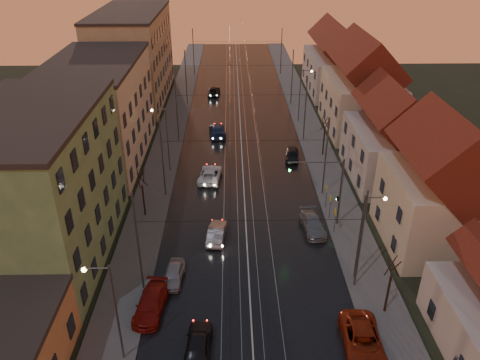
{
  "coord_description": "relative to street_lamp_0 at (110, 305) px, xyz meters",
  "views": [
    {
      "loc": [
        -1.35,
        -20.4,
        25.83
      ],
      "look_at": [
        -0.51,
        21.37,
        3.3
      ],
      "focal_mm": 35.0,
      "sensor_mm": 36.0,
      "label": 1
    }
  ],
  "objects": [
    {
      "name": "catenary_pole_r_3",
      "position": [
        17.7,
        37.0,
        -0.39
      ],
      "size": [
        0.16,
        0.16,
        9.0
      ],
      "primitive_type": "cylinder",
      "color": "#595B60",
      "rests_on": "ground"
    },
    {
      "name": "driving_car_2",
      "position": [
        5.26,
        25.66,
        -4.17
      ],
      "size": [
        2.92,
        5.36,
        1.43
      ],
      "primitive_type": "imported",
      "rotation": [
        0.0,
        0.0,
        3.03
      ],
      "color": "white",
      "rests_on": "ground"
    },
    {
      "name": "catenary_pole_l_2",
      "position": [
        0.5,
        22.0,
        -0.39
      ],
      "size": [
        0.16,
        0.16,
        9.0
      ],
      "primitive_type": "cylinder",
      "color": "#595B60",
      "rests_on": "ground"
    },
    {
      "name": "street_lamp_0",
      "position": [
        0.0,
        0.0,
        0.0
      ],
      "size": [
        1.75,
        0.32,
        8.0
      ],
      "color": "#595B60",
      "rests_on": "ground"
    },
    {
      "name": "catenary_pole_r_1",
      "position": [
        17.7,
        7.0,
        -0.39
      ],
      "size": [
        0.16,
        0.16,
        9.0
      ],
      "primitive_type": "cylinder",
      "color": "#595B60",
      "rests_on": "ground"
    },
    {
      "name": "parked_right_1",
      "position": [
        15.54,
        15.1,
        -4.2
      ],
      "size": [
        2.34,
        4.89,
        1.37
      ],
      "primitive_type": "imported",
      "rotation": [
        0.0,
        0.0,
        0.09
      ],
      "color": "gray",
      "rests_on": "ground"
    },
    {
      "name": "house_right_1",
      "position": [
        26.1,
        13.0,
        0.56
      ],
      "size": [
        8.67,
        10.2,
        10.8
      ],
      "color": "beige",
      "rests_on": "ground"
    },
    {
      "name": "catenary_pole_r_4",
      "position": [
        17.7,
        52.0,
        -0.39
      ],
      "size": [
        0.16,
        0.16,
        9.0
      ],
      "primitive_type": "cylinder",
      "color": "#595B60",
      "rests_on": "ground"
    },
    {
      "name": "catenary_pole_l_1",
      "position": [
        0.5,
        7.0,
        -0.39
      ],
      "size": [
        0.16,
        0.16,
        9.0
      ],
      "primitive_type": "cylinder",
      "color": "#595B60",
      "rests_on": "ground"
    },
    {
      "name": "apartment_left_3",
      "position": [
        -8.4,
        56.0,
        2.11
      ],
      "size": [
        10.0,
        24.0,
        14.0
      ],
      "primitive_type": "cube",
      "color": "#977F62",
      "rests_on": "ground"
    },
    {
      "name": "sidewalk_left",
      "position": [
        -0.9,
        38.0,
        -4.81
      ],
      "size": [
        4.0,
        120.0,
        0.15
      ],
      "primitive_type": "cube",
      "color": "#4C4C4C",
      "rests_on": "ground"
    },
    {
      "name": "tram_rail_2",
      "position": [
        9.87,
        38.0,
        -4.83
      ],
      "size": [
        0.06,
        120.0,
        0.03
      ],
      "primitive_type": "cube",
      "color": "gray",
      "rests_on": "road"
    },
    {
      "name": "catenary_pole_r_5",
      "position": [
        17.7,
        70.0,
        -0.39
      ],
      "size": [
        0.16,
        0.16,
        9.0
      ],
      "primitive_type": "cylinder",
      "color": "#595B60",
      "rests_on": "ground"
    },
    {
      "name": "catenary_pole_l_4",
      "position": [
        0.5,
        52.0,
        -0.39
      ],
      "size": [
        0.16,
        0.16,
        9.0
      ],
      "primitive_type": "cylinder",
      "color": "#595B60",
      "rests_on": "ground"
    },
    {
      "name": "driving_car_1",
      "position": [
        6.3,
        13.84,
        -4.18
      ],
      "size": [
        1.94,
        4.42,
        1.41
      ],
      "primitive_type": "imported",
      "rotation": [
        0.0,
        0.0,
        3.03
      ],
      "color": "#9A999E",
      "rests_on": "ground"
    },
    {
      "name": "driving_car_0",
      "position": [
        5.36,
        0.54,
        -4.15
      ],
      "size": [
        1.96,
        4.42,
        1.48
      ],
      "primitive_type": "imported",
      "rotation": [
        0.0,
        0.0,
        3.09
      ],
      "color": "black",
      "rests_on": "ground"
    },
    {
      "name": "parked_left_2",
      "position": [
        1.5,
        4.46,
        -4.18
      ],
      "size": [
        2.49,
        5.06,
        1.42
      ],
      "primitive_type": "imported",
      "rotation": [
        0.0,
        0.0,
        -0.11
      ],
      "color": "maroon",
      "rests_on": "ground"
    },
    {
      "name": "catenary_pole_l_5",
      "position": [
        0.5,
        70.0,
        -0.39
      ],
      "size": [
        0.16,
        0.16,
        9.0
      ],
      "primitive_type": "cylinder",
      "color": "#595B60",
      "rests_on": "ground"
    },
    {
      "name": "sidewalk_right",
      "position": [
        19.1,
        38.0,
        -4.81
      ],
      "size": [
        4.0,
        120.0,
        0.15
      ],
      "primitive_type": "cube",
      "color": "#4C4C4C",
      "rests_on": "ground"
    },
    {
      "name": "house_right_2",
      "position": [
        26.1,
        26.0,
        -0.24
      ],
      "size": [
        9.18,
        12.24,
        9.2
      ],
      "color": "#BCB8AE",
      "rests_on": "ground"
    },
    {
      "name": "parked_right_0",
      "position": [
        16.67,
        0.43,
        -4.09
      ],
      "size": [
        2.89,
        5.81,
        1.58
      ],
      "primitive_type": "imported",
      "rotation": [
        0.0,
        0.0,
        -0.05
      ],
      "color": "maroon",
      "rests_on": "ground"
    },
    {
      "name": "tram_rail_0",
      "position": [
        6.9,
        38.0,
        -4.83
      ],
      "size": [
        0.06,
        120.0,
        0.03
      ],
      "primitive_type": "cube",
      "color": "gray",
      "rests_on": "road"
    },
    {
      "name": "bare_tree_0",
      "position": [
        -1.09,
        18.0,
        -2.4
      ],
      "size": [
        1.09,
        1.09,
        5.11
      ],
      "color": "black",
      "rests_on": "ground"
    },
    {
      "name": "street_lamp_2",
      "position": [
        0.0,
        28.0,
        0.0
      ],
      "size": [
        1.75,
        0.32,
        8.0
      ],
      "color": "#595B60",
      "rests_on": "ground"
    },
    {
      "name": "catenary_pole_l_3",
      "position": [
        0.5,
        37.0,
        -0.39
      ],
      "size": [
        0.16,
        0.16,
        9.0
      ],
      "primitive_type": "cylinder",
      "color": "#595B60",
      "rests_on": "ground"
    },
    {
      "name": "apartment_left_2",
      "position": [
        -8.4,
        32.0,
        1.11
      ],
      "size": [
        10.0,
        20.0,
        12.0
      ],
      "primitive_type": "cube",
      "color": "#B6AD8D",
      "rests_on": "ground"
    },
    {
      "name": "street_lamp_1",
      "position": [
        18.21,
        8.0,
        0.0
      ],
      "size": [
        1.75,
        0.32,
        8.0
      ],
      "color": "#595B60",
      "rests_on": "ground"
    },
    {
      "name": "road",
      "position": [
        9.1,
        38.0,
        -4.87
      ],
      "size": [
        16.0,
        120.0,
        0.04
      ],
      "primitive_type": "cube",
      "color": "black",
      "rests_on": "ground"
    },
    {
      "name": "driving_car_4",
      "position": [
        4.78,
        57.06,
        -4.09
      ],
      "size": [
        2.26,
        4.79,
        1.58
      ],
      "primitive_type": "imported",
      "rotation": [
        0.0,
        0.0,
        3.06
      ],
      "color": "black",
      "rests_on": "ground"
    },
    {
      "name": "tram_rail_3",
      "position": [
        11.3,
        38.0,
        -4.83
      ],
      "size": [
        0.06,
        120.0,
        0.03
      ],
      "primitive_type": "cube",
      "color": "gray",
      "rests_on": "road"
    },
    {
      "name": "bare_tree_2",
      "position": [
        19.51,
        32.0,
        -2.4
      ],
      "size": [
        1.09,
        1.09,
        5.11
      ],
      "color": "black",
      "rests_on": "ground"
    },
    {
      "name": "driving_car_3",
      "position": [
        5.78,
        38.84,
        -4.1
      ],
      "size": [
        2.68,
        5.56,
        1.56
      ],
      "primitive_type": "imported",
      "rotation": [
        0.0,
        0.0,
        3.24
      ],
      "color": "navy",
      "rests_on": "ground"
    },
    {
      "name": "house_right_4",
      "position": [
        26.1,
        59.0,
        0.16
      ],
      "size": [
        9.18,
        16.32,
        10.0
      ],
      "color": "#BCB8AE",
      "rests_on": "ground"
    },
    {
      "name": "street_lamp_3",
      "position": [
        18.21,
        44.0,
        0.0
      ],
      "size": [
        1.75,
        0.32,
        8.0
      ],
      "color": "#595B60",
      "rests_on": "ground"
    },
    {
      "name": "catenary_pole_r_2",
      "position": [
        17.7,
        22.0,
        -0.39
      ],
      "size": [
        0.16,
        0.16,
        9.0
      ],
      "primitive_type": "cylinder",
      "color": "#595B60",
      "rests_on": "ground"
    },
    {
      "name": "parked_left_3",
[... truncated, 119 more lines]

